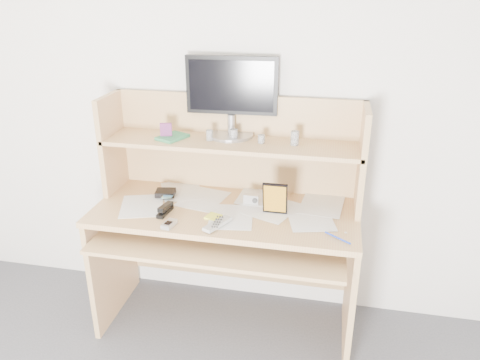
% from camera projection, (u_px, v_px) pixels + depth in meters
% --- Properties ---
extents(back_wall, '(3.60, 0.04, 2.50)m').
position_uv_depth(back_wall, '(237.00, 103.00, 2.57)').
color(back_wall, silver).
rests_on(back_wall, floor).
extents(desk, '(1.40, 0.70, 1.30)m').
position_uv_depth(desk, '(229.00, 212.00, 2.57)').
color(desk, tan).
rests_on(desk, floor).
extents(paper_clutter, '(1.32, 0.54, 0.01)m').
position_uv_depth(paper_clutter, '(225.00, 209.00, 2.48)').
color(paper_clutter, silver).
rests_on(paper_clutter, desk).
extents(keyboard, '(0.40, 0.15, 0.03)m').
position_uv_depth(keyboard, '(257.00, 238.00, 2.38)').
color(keyboard, black).
rests_on(keyboard, desk).
extents(tv_remote, '(0.12, 0.18, 0.02)m').
position_uv_depth(tv_remote, '(217.00, 224.00, 2.30)').
color(tv_remote, '#A0A09A').
rests_on(tv_remote, paper_clutter).
extents(flip_phone, '(0.06, 0.10, 0.02)m').
position_uv_depth(flip_phone, '(169.00, 223.00, 2.30)').
color(flip_phone, '#B6B6B9').
rests_on(flip_phone, paper_clutter).
extents(stapler, '(0.05, 0.14, 0.04)m').
position_uv_depth(stapler, '(165.00, 209.00, 2.42)').
color(stapler, black).
rests_on(stapler, paper_clutter).
extents(wallet, '(0.12, 0.10, 0.03)m').
position_uv_depth(wallet, '(166.00, 193.00, 2.63)').
color(wallet, black).
rests_on(wallet, paper_clutter).
extents(sticky_note_pad, '(0.09, 0.09, 0.01)m').
position_uv_depth(sticky_note_pad, '(213.00, 217.00, 2.39)').
color(sticky_note_pad, gold).
rests_on(sticky_note_pad, desk).
extents(digital_camera, '(0.08, 0.03, 0.05)m').
position_uv_depth(digital_camera, '(251.00, 199.00, 2.53)').
color(digital_camera, '#B6B6B9').
rests_on(digital_camera, paper_clutter).
extents(game_case, '(0.13, 0.01, 0.18)m').
position_uv_depth(game_case, '(275.00, 198.00, 2.38)').
color(game_case, black).
rests_on(game_case, paper_clutter).
extents(blue_pen, '(0.12, 0.09, 0.01)m').
position_uv_depth(blue_pen, '(338.00, 238.00, 2.18)').
color(blue_pen, '#1631AB').
rests_on(blue_pen, paper_clutter).
extents(card_box, '(0.07, 0.03, 0.09)m').
position_uv_depth(card_box, '(166.00, 131.00, 2.51)').
color(card_box, maroon).
rests_on(card_box, desk).
extents(shelf_book, '(0.17, 0.19, 0.02)m').
position_uv_depth(shelf_book, '(172.00, 137.00, 2.53)').
color(shelf_book, '#317B47').
rests_on(shelf_book, desk).
extents(chip_stack_a, '(0.05, 0.05, 0.06)m').
position_uv_depth(chip_stack_a, '(234.00, 135.00, 2.50)').
color(chip_stack_a, black).
rests_on(chip_stack_a, desk).
extents(chip_stack_b, '(0.04, 0.04, 0.06)m').
position_uv_depth(chip_stack_b, '(209.00, 135.00, 2.49)').
color(chip_stack_b, silver).
rests_on(chip_stack_b, desk).
extents(chip_stack_c, '(0.04, 0.04, 0.04)m').
position_uv_depth(chip_stack_c, '(261.00, 139.00, 2.45)').
color(chip_stack_c, black).
rests_on(chip_stack_c, desk).
extents(chip_stack_d, '(0.06, 0.06, 0.08)m').
position_uv_depth(chip_stack_d, '(295.00, 138.00, 2.41)').
color(chip_stack_d, silver).
rests_on(chip_stack_d, desk).
extents(monitor, '(0.50, 0.25, 0.43)m').
position_uv_depth(monitor, '(232.00, 94.00, 2.50)').
color(monitor, '#A5A4A9').
rests_on(monitor, desk).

